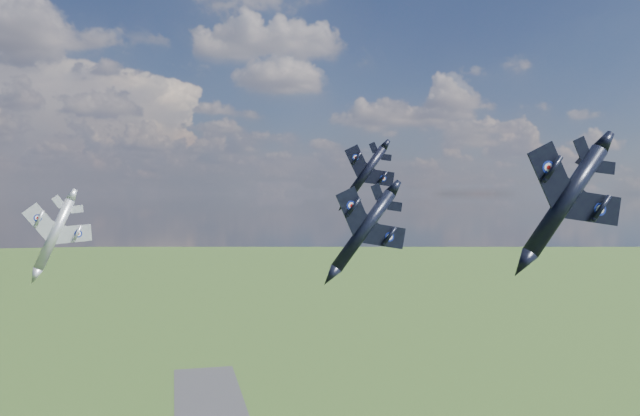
{
  "coord_description": "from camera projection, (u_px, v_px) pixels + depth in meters",
  "views": [
    {
      "loc": [
        -13.97,
        -56.92,
        84.97
      ],
      "look_at": [
        2.77,
        14.01,
        83.32
      ],
      "focal_mm": 35.0,
      "sensor_mm": 36.0,
      "label": 1
    }
  ],
  "objects": [
    {
      "name": "jet_lead_navy",
      "position": [
        364.0,
        230.0,
        68.74
      ],
      "size": [
        10.63,
        14.79,
        8.63
      ],
      "primitive_type": null,
      "rotation": [
        0.0,
        0.66,
        0.05
      ],
      "color": "black"
    },
    {
      "name": "jet_right_navy",
      "position": [
        565.0,
        201.0,
        53.8
      ],
      "size": [
        11.47,
        15.8,
        9.02
      ],
      "primitive_type": null,
      "rotation": [
        0.0,
        0.63,
        -0.05
      ],
      "color": "black"
    },
    {
      "name": "jet_high_navy",
      "position": [
        365.0,
        174.0,
        92.46
      ],
      "size": [
        9.92,
        13.58,
        7.69
      ],
      "primitive_type": null,
      "rotation": [
        0.0,
        0.63,
        -0.06
      ],
      "color": "black"
    },
    {
      "name": "jet_left_silver",
      "position": [
        54.0,
        234.0,
        76.59
      ],
      "size": [
        12.62,
        14.81,
        6.08
      ],
      "primitive_type": null,
      "rotation": [
        0.0,
        0.42,
        0.3
      ],
      "color": "#A5A9B0"
    }
  ]
}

